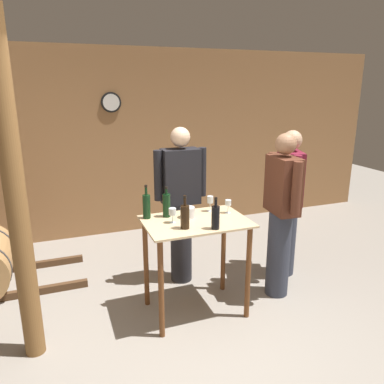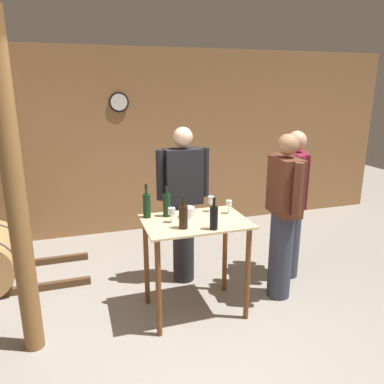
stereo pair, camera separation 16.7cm
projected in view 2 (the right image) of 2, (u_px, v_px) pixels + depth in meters
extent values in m
plane|color=gray|center=(204.00, 350.00, 3.17)|extent=(14.00, 14.00, 0.00)
cube|color=#996B42|center=(138.00, 143.00, 5.54)|extent=(8.40, 0.05, 2.70)
cylinder|color=black|center=(119.00, 102.00, 5.27)|extent=(0.28, 0.03, 0.28)
cylinder|color=white|center=(119.00, 102.00, 5.26)|extent=(0.23, 0.01, 0.23)
cube|color=#D1B284|center=(195.00, 222.00, 3.49)|extent=(0.97, 0.67, 0.02)
cylinder|color=brown|center=(158.00, 289.00, 3.24)|extent=(0.05, 0.05, 0.93)
cylinder|color=brown|center=(247.00, 274.00, 3.49)|extent=(0.05, 0.05, 0.93)
cylinder|color=brown|center=(146.00, 262.00, 3.75)|extent=(0.05, 0.05, 0.93)
cylinder|color=brown|center=(225.00, 251.00, 3.99)|extent=(0.05, 0.05, 0.93)
cylinder|color=brown|center=(15.00, 196.00, 2.86)|extent=(0.16, 0.16, 2.70)
cylinder|color=black|center=(147.00, 206.00, 3.54)|extent=(0.07, 0.07, 0.23)
cylinder|color=black|center=(146.00, 189.00, 3.50)|extent=(0.02, 0.02, 0.10)
cylinder|color=black|center=(146.00, 185.00, 3.48)|extent=(0.03, 0.03, 0.02)
cylinder|color=black|center=(167.00, 205.00, 3.57)|extent=(0.07, 0.07, 0.22)
cylinder|color=black|center=(166.00, 190.00, 3.53)|extent=(0.02, 0.02, 0.07)
cylinder|color=black|center=(166.00, 187.00, 3.53)|extent=(0.03, 0.03, 0.02)
cylinder|color=black|center=(183.00, 217.00, 3.27)|extent=(0.08, 0.08, 0.21)
cylinder|color=black|center=(183.00, 201.00, 3.23)|extent=(0.02, 0.02, 0.09)
cylinder|color=black|center=(183.00, 197.00, 3.22)|extent=(0.03, 0.03, 0.02)
cylinder|color=black|center=(214.00, 218.00, 3.25)|extent=(0.07, 0.07, 0.21)
cylinder|color=black|center=(214.00, 202.00, 3.21)|extent=(0.02, 0.02, 0.08)
cylinder|color=black|center=(214.00, 199.00, 3.20)|extent=(0.03, 0.03, 0.02)
cylinder|color=silver|center=(172.00, 222.00, 3.44)|extent=(0.06, 0.06, 0.00)
cylinder|color=silver|center=(172.00, 218.00, 3.43)|extent=(0.01, 0.01, 0.07)
cylinder|color=silver|center=(172.00, 211.00, 3.41)|extent=(0.07, 0.07, 0.06)
cylinder|color=silver|center=(211.00, 211.00, 3.74)|extent=(0.06, 0.06, 0.00)
cylinder|color=silver|center=(211.00, 207.00, 3.73)|extent=(0.01, 0.01, 0.08)
cylinder|color=silver|center=(211.00, 200.00, 3.70)|extent=(0.06, 0.06, 0.07)
cylinder|color=silver|center=(229.00, 213.00, 3.68)|extent=(0.06, 0.06, 0.00)
cylinder|color=silver|center=(229.00, 209.00, 3.67)|extent=(0.01, 0.01, 0.07)
cylinder|color=silver|center=(229.00, 203.00, 3.65)|extent=(0.06, 0.06, 0.06)
cylinder|color=silver|center=(188.00, 212.00, 3.56)|extent=(0.13, 0.13, 0.10)
cylinder|color=#333847|center=(280.00, 256.00, 3.89)|extent=(0.24, 0.24, 0.92)
cube|color=#592D1E|center=(285.00, 186.00, 3.69)|extent=(0.25, 0.42, 0.57)
sphere|color=#9E7051|center=(288.00, 145.00, 3.58)|extent=(0.21, 0.21, 0.21)
cylinder|color=#592D1E|center=(275.00, 178.00, 3.91)|extent=(0.09, 0.09, 0.51)
cylinder|color=#592D1E|center=(298.00, 190.00, 3.45)|extent=(0.09, 0.09, 0.51)
cylinder|color=#333847|center=(289.00, 240.00, 4.34)|extent=(0.24, 0.24, 0.88)
cube|color=maroon|center=(294.00, 179.00, 4.14)|extent=(0.34, 0.45, 0.59)
sphere|color=tan|center=(297.00, 141.00, 4.02)|extent=(0.21, 0.21, 0.21)
cylinder|color=maroon|center=(289.00, 171.00, 4.37)|extent=(0.09, 0.09, 0.53)
cylinder|color=maroon|center=(300.00, 182.00, 3.89)|extent=(0.09, 0.09, 0.53)
cylinder|color=#232328|center=(183.00, 242.00, 4.23)|extent=(0.24, 0.24, 0.93)
cube|color=black|center=(183.00, 176.00, 4.03)|extent=(0.40, 0.22, 0.60)
sphere|color=beige|center=(183.00, 137.00, 3.91)|extent=(0.21, 0.21, 0.21)
cylinder|color=black|center=(205.00, 172.00, 4.09)|extent=(0.09, 0.09, 0.54)
cylinder|color=black|center=(160.00, 175.00, 3.95)|extent=(0.09, 0.09, 0.54)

